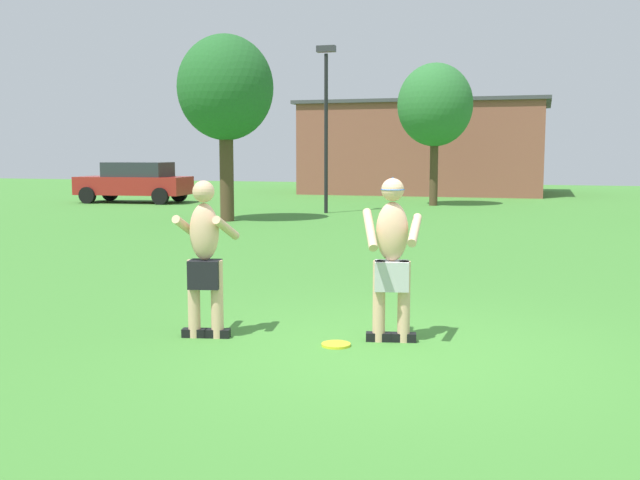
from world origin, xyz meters
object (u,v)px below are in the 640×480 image
(lamp_post, at_px, (326,110))
(tree_left_field, at_px, (225,89))
(player_with_cap, at_px, (392,252))
(frisbee, at_px, (336,345))
(car_red_mid_lot, at_px, (135,182))
(tree_right_field, at_px, (435,105))
(player_in_black, at_px, (205,256))

(lamp_post, relative_size, tree_left_field, 1.01)
(player_with_cap, relative_size, tree_left_field, 0.32)
(frisbee, relative_size, tree_left_field, 0.06)
(car_red_mid_lot, distance_m, lamp_post, 9.34)
(car_red_mid_lot, relative_size, lamp_post, 0.83)
(frisbee, relative_size, tree_right_field, 0.06)
(player_with_cap, bearing_deg, tree_left_field, 120.92)
(car_red_mid_lot, bearing_deg, frisbee, -54.18)
(player_with_cap, relative_size, tree_right_field, 0.33)
(tree_left_field, bearing_deg, player_with_cap, -59.08)
(player_with_cap, height_order, car_red_mid_lot, player_with_cap)
(player_in_black, bearing_deg, player_with_cap, 11.47)
(frisbee, bearing_deg, lamp_post, 106.75)
(frisbee, distance_m, tree_left_field, 14.52)
(player_in_black, xyz_separation_m, lamp_post, (-3.36, 15.91, 2.43))
(player_with_cap, xyz_separation_m, car_red_mid_lot, (-13.87, 18.20, -0.11))
(player_with_cap, relative_size, player_in_black, 1.02)
(player_in_black, distance_m, car_red_mid_lot, 22.10)
(player_in_black, bearing_deg, frisbee, 2.24)
(player_in_black, height_order, frisbee, player_in_black)
(player_with_cap, bearing_deg, lamp_post, 108.75)
(player_with_cap, xyz_separation_m, player_in_black, (-1.91, -0.39, -0.07))
(player_in_black, relative_size, car_red_mid_lot, 0.37)
(frisbee, height_order, tree_right_field, tree_right_field)
(tree_left_field, bearing_deg, lamp_post, 61.45)
(player_in_black, relative_size, frisbee, 5.55)
(player_with_cap, height_order, frisbee, player_with_cap)
(player_in_black, bearing_deg, tree_left_field, 113.06)
(lamp_post, bearing_deg, car_red_mid_lot, 162.74)
(player_in_black, distance_m, frisbee, 1.65)
(car_red_mid_lot, height_order, lamp_post, lamp_post)
(tree_left_field, bearing_deg, tree_right_field, 59.14)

